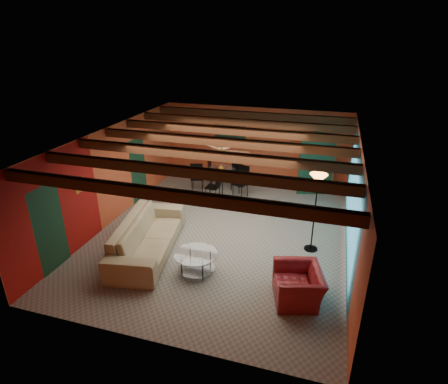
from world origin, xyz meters
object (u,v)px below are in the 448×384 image
(potted_plant, at_px, (320,130))
(floor_lamp, at_px, (315,213))
(dining_table, at_px, (221,176))
(armchair, at_px, (298,285))
(vase, at_px, (221,159))
(armoire, at_px, (317,165))
(sofa, at_px, (148,236))
(coffee_table, at_px, (196,263))

(potted_plant, bearing_deg, floor_lamp, -87.15)
(dining_table, relative_size, potted_plant, 4.17)
(armchair, bearing_deg, vase, -163.34)
(armchair, distance_m, armoire, 5.84)
(floor_lamp, bearing_deg, dining_table, 138.41)
(floor_lamp, bearing_deg, vase, 138.41)
(potted_plant, bearing_deg, sofa, -126.08)
(coffee_table, distance_m, vase, 4.80)
(armchair, xyz_separation_m, armoire, (-0.06, 5.81, 0.61))
(coffee_table, bearing_deg, potted_plant, 67.97)
(armoire, relative_size, potted_plant, 3.88)
(armchair, xyz_separation_m, dining_table, (-3.15, 4.90, 0.19))
(armchair, height_order, vase, vase)
(armchair, relative_size, floor_lamp, 0.52)
(sofa, bearing_deg, vase, -18.37)
(armoire, relative_size, floor_lamp, 0.93)
(sofa, bearing_deg, floor_lamp, -82.12)
(armoire, distance_m, potted_plant, 1.20)
(coffee_table, height_order, floor_lamp, floor_lamp)
(sofa, relative_size, coffee_table, 3.02)
(sofa, height_order, potted_plant, potted_plant)
(coffee_table, bearing_deg, sofa, 161.85)
(floor_lamp, height_order, potted_plant, potted_plant)
(sofa, height_order, dining_table, dining_table)
(coffee_table, bearing_deg, floor_lamp, 35.47)
(dining_table, height_order, floor_lamp, floor_lamp)
(vase, bearing_deg, floor_lamp, -41.59)
(sofa, distance_m, armchair, 3.83)
(sofa, distance_m, vase, 4.27)
(potted_plant, bearing_deg, coffee_table, -112.03)
(coffee_table, height_order, armoire, armoire)
(armchair, distance_m, coffee_table, 2.32)
(sofa, relative_size, armoire, 1.58)
(coffee_table, distance_m, floor_lamp, 3.09)
(dining_table, xyz_separation_m, vase, (0.00, 0.00, 0.62))
(potted_plant, bearing_deg, armchair, -89.37)
(sofa, relative_size, vase, 16.85)
(dining_table, height_order, armoire, armoire)
(dining_table, xyz_separation_m, armoire, (3.09, 0.91, 0.42))
(armchair, distance_m, potted_plant, 6.08)
(sofa, distance_m, potted_plant, 6.50)
(vase, bearing_deg, sofa, -98.30)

